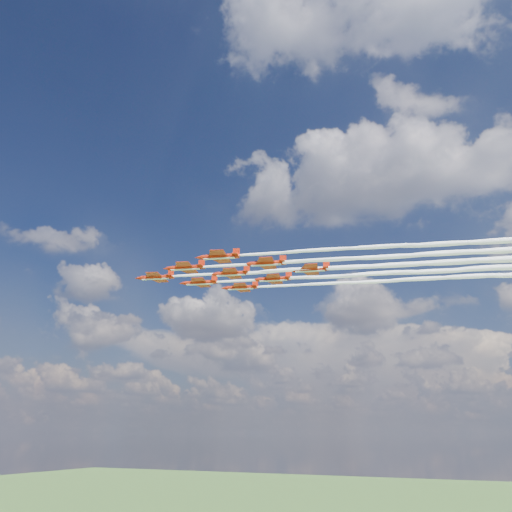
# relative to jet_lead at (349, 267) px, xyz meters

# --- Properties ---
(jet_lead) EXTENTS (111.17, 34.67, 2.83)m
(jet_lead) POSITION_rel_jet_lead_xyz_m (0.00, 0.00, 0.00)
(jet_lead) COLOR red
(jet_row2_port) EXTENTS (111.17, 34.67, 2.83)m
(jet_row2_port) POSITION_rel_jet_lead_xyz_m (12.29, -3.92, 0.00)
(jet_row2_port) COLOR red
(jet_row2_starb) EXTENTS (111.17, 34.67, 2.83)m
(jet_row2_starb) POSITION_rel_jet_lead_xyz_m (8.56, 9.65, 0.00)
(jet_row2_starb) COLOR red
(jet_row3_port) EXTENTS (111.17, 34.67, 2.83)m
(jet_row3_port) POSITION_rel_jet_lead_xyz_m (24.58, -7.83, 0.00)
(jet_row3_port) COLOR red
(jet_row3_centre) EXTENTS (111.17, 34.67, 2.83)m
(jet_row3_centre) POSITION_rel_jet_lead_xyz_m (20.85, 5.74, 0.00)
(jet_row3_centre) COLOR red
(jet_row3_starb) EXTENTS (111.17, 34.67, 2.83)m
(jet_row3_starb) POSITION_rel_jet_lead_xyz_m (17.12, 19.30, 0.00)
(jet_row3_starb) COLOR red
(jet_row4_port) EXTENTS (111.17, 34.67, 2.83)m
(jet_row4_port) POSITION_rel_jet_lead_xyz_m (33.15, 1.82, 0.00)
(jet_row4_port) COLOR red
(jet_row4_starb) EXTENTS (111.17, 34.67, 2.83)m
(jet_row4_starb) POSITION_rel_jet_lead_xyz_m (29.41, 15.39, 0.00)
(jet_row4_starb) COLOR red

